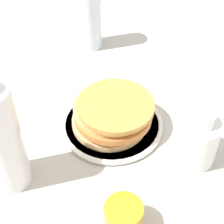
% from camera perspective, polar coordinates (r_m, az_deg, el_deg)
% --- Properties ---
extents(ground_plane, '(4.00, 4.00, 0.00)m').
position_cam_1_polar(ground_plane, '(0.89, 1.20, -0.82)').
color(ground_plane, '#BCB7AD').
extents(plate, '(0.23, 0.23, 0.01)m').
position_cam_1_polar(plate, '(0.86, -0.00, -1.89)').
color(plate, white).
rests_on(plate, ground_plane).
extents(pancake_stack, '(0.18, 0.18, 0.07)m').
position_cam_1_polar(pancake_stack, '(0.83, 0.07, -0.21)').
color(pancake_stack, tan).
rests_on(pancake_stack, plate).
extents(juice_glass, '(0.07, 0.07, 0.07)m').
position_cam_1_polar(juice_glass, '(0.69, 1.72, -15.84)').
color(juice_glass, orange).
rests_on(juice_glass, ground_plane).
extents(cream_jug, '(0.08, 0.08, 0.14)m').
position_cam_1_polar(cream_jug, '(0.78, 13.01, -4.23)').
color(cream_jug, white).
rests_on(cream_jug, ground_plane).
extents(water_bottle_near, '(0.07, 0.07, 0.23)m').
position_cam_1_polar(water_bottle_near, '(1.06, -3.47, 15.01)').
color(water_bottle_near, silver).
rests_on(water_bottle_near, ground_plane).
extents(water_bottle_mid, '(0.08, 0.08, 0.26)m').
position_cam_1_polar(water_bottle_mid, '(0.71, -16.49, -3.95)').
color(water_bottle_mid, white).
rests_on(water_bottle_mid, ground_plane).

